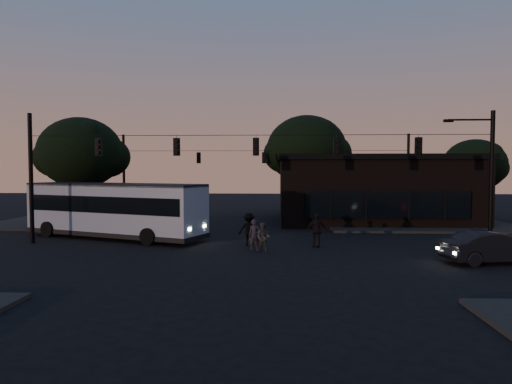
{
  "coord_description": "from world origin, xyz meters",
  "views": [
    {
      "loc": [
        1.16,
        -21.67,
        4.25
      ],
      "look_at": [
        0.0,
        4.0,
        3.0
      ],
      "focal_mm": 32.0,
      "sensor_mm": 36.0,
      "label": 1
    }
  ],
  "objects_px": {
    "building": "(372,189)",
    "pedestrian_a": "(254,235)",
    "pedestrian_d": "(249,229)",
    "pedestrian_c": "(317,230)",
    "car": "(492,247)",
    "pedestrian_b": "(263,237)",
    "bus": "(114,207)"
  },
  "relations": [
    {
      "from": "pedestrian_b",
      "to": "pedestrian_c",
      "type": "bearing_deg",
      "value": 47.16
    },
    {
      "from": "pedestrian_a",
      "to": "pedestrian_b",
      "type": "xyz_separation_m",
      "value": [
        0.49,
        -0.6,
        -0.04
      ]
    },
    {
      "from": "building",
      "to": "pedestrian_c",
      "type": "distance_m",
      "value": 14.09
    },
    {
      "from": "pedestrian_b",
      "to": "bus",
      "type": "bearing_deg",
      "value": 174.44
    },
    {
      "from": "building",
      "to": "pedestrian_d",
      "type": "distance_m",
      "value": 15.58
    },
    {
      "from": "car",
      "to": "pedestrian_d",
      "type": "bearing_deg",
      "value": 56.81
    },
    {
      "from": "car",
      "to": "pedestrian_c",
      "type": "relative_size",
      "value": 2.37
    },
    {
      "from": "pedestrian_c",
      "to": "pedestrian_d",
      "type": "relative_size",
      "value": 1.02
    },
    {
      "from": "bus",
      "to": "pedestrian_b",
      "type": "bearing_deg",
      "value": -3.51
    },
    {
      "from": "bus",
      "to": "car",
      "type": "bearing_deg",
      "value": 2.94
    },
    {
      "from": "car",
      "to": "building",
      "type": "bearing_deg",
      "value": -5.74
    },
    {
      "from": "pedestrian_a",
      "to": "pedestrian_d",
      "type": "distance_m",
      "value": 1.43
    },
    {
      "from": "pedestrian_a",
      "to": "pedestrian_b",
      "type": "height_order",
      "value": "pedestrian_a"
    },
    {
      "from": "building",
      "to": "car",
      "type": "height_order",
      "value": "building"
    },
    {
      "from": "car",
      "to": "pedestrian_c",
      "type": "distance_m",
      "value": 8.5
    },
    {
      "from": "building",
      "to": "pedestrian_c",
      "type": "relative_size",
      "value": 8.16
    },
    {
      "from": "building",
      "to": "pedestrian_c",
      "type": "height_order",
      "value": "building"
    },
    {
      "from": "pedestrian_d",
      "to": "pedestrian_c",
      "type": "bearing_deg",
      "value": 172.37
    },
    {
      "from": "car",
      "to": "pedestrian_a",
      "type": "bearing_deg",
      "value": 62.64
    },
    {
      "from": "building",
      "to": "pedestrian_a",
      "type": "distance_m",
      "value": 16.49
    },
    {
      "from": "pedestrian_b",
      "to": "pedestrian_c",
      "type": "relative_size",
      "value": 0.81
    },
    {
      "from": "bus",
      "to": "pedestrian_b",
      "type": "relative_size",
      "value": 8.0
    },
    {
      "from": "pedestrian_a",
      "to": "car",
      "type": "bearing_deg",
      "value": -27.06
    },
    {
      "from": "bus",
      "to": "car",
      "type": "relative_size",
      "value": 2.75
    },
    {
      "from": "building",
      "to": "car",
      "type": "bearing_deg",
      "value": -83.31
    },
    {
      "from": "building",
      "to": "pedestrian_a",
      "type": "bearing_deg",
      "value": -123.36
    },
    {
      "from": "building",
      "to": "pedestrian_c",
      "type": "xyz_separation_m",
      "value": [
        -5.64,
        -12.79,
        -1.76
      ]
    },
    {
      "from": "building",
      "to": "pedestrian_b",
      "type": "distance_m",
      "value": 16.75
    },
    {
      "from": "bus",
      "to": "pedestrian_a",
      "type": "xyz_separation_m",
      "value": [
        8.91,
        -3.82,
        -1.1
      ]
    },
    {
      "from": "pedestrian_d",
      "to": "car",
      "type": "bearing_deg",
      "value": 158.87
    },
    {
      "from": "pedestrian_c",
      "to": "pedestrian_d",
      "type": "height_order",
      "value": "pedestrian_c"
    },
    {
      "from": "car",
      "to": "pedestrian_c",
      "type": "xyz_separation_m",
      "value": [
        -7.59,
        3.82,
        0.21
      ]
    }
  ]
}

